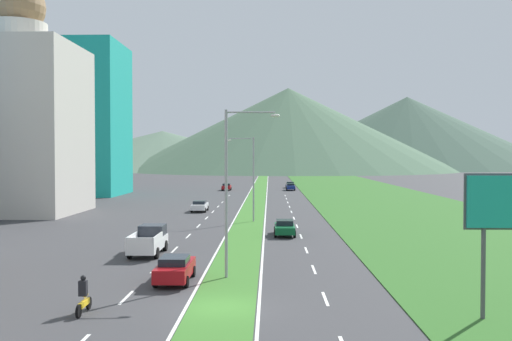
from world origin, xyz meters
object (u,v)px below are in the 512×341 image
at_px(street_lamp_mid, 250,173).
at_px(car_0, 285,227).
at_px(car_3, 200,206).
at_px(car_5, 227,187).
at_px(motorcycle_rider, 84,298).
at_px(car_4, 175,268).
at_px(car_2, 290,185).
at_px(car_1, 291,187).
at_px(pickup_truck_0, 149,241).
at_px(street_lamp_near, 232,182).

distance_m(street_lamp_mid, car_0, 11.85).
bearing_deg(car_3, car_5, -0.10).
xyz_separation_m(car_3, motorcycle_rider, (0.53, -47.05, 0.01)).
distance_m(car_4, motorcycle_rider, 7.26).
height_order(car_2, motorcycle_rider, motorcycle_rider).
xyz_separation_m(street_lamp_mid, car_1, (6.53, 55.73, -4.63)).
distance_m(car_4, pickup_truck_0, 9.81).
distance_m(car_1, car_3, 46.57).
distance_m(car_5, motorcycle_rider, 91.27).
distance_m(car_0, pickup_truck_0, 14.26).
relative_size(car_1, car_5, 1.04).
bearing_deg(car_3, car_0, -154.01).
xyz_separation_m(car_1, car_3, (-13.52, -44.56, -0.01)).
height_order(street_lamp_mid, car_2, street_lamp_mid).
distance_m(street_lamp_near, street_lamp_mid, 28.28).
distance_m(street_lamp_near, car_1, 84.42).
bearing_deg(street_lamp_mid, car_0, -71.37).
relative_size(street_lamp_mid, car_1, 2.05).
height_order(car_0, car_1, car_1).
xyz_separation_m(car_0, car_2, (3.26, 74.75, -0.02)).
relative_size(street_lamp_near, car_3, 2.21).
distance_m(street_lamp_mid, car_1, 56.30).
bearing_deg(car_0, car_4, -19.80).
relative_size(car_0, car_4, 1.00).
height_order(street_lamp_near, motorcycle_rider, street_lamp_near).
bearing_deg(car_1, car_5, -88.57).
relative_size(street_lamp_mid, car_0, 2.06).
distance_m(car_1, car_2, 8.69).
bearing_deg(car_1, pickup_truck_0, -9.99).
bearing_deg(car_3, car_2, -14.47).
bearing_deg(car_5, car_1, -88.57).
xyz_separation_m(street_lamp_near, car_0, (3.60, 17.95, -5.03)).
bearing_deg(car_0, street_lamp_near, -11.33).
relative_size(car_0, motorcycle_rider, 2.26).
relative_size(car_1, car_4, 1.01).
height_order(street_lamp_near, pickup_truck_0, street_lamp_near).
distance_m(car_1, motorcycle_rider, 92.53).
xyz_separation_m(car_3, car_4, (3.65, -40.49, 0.04)).
bearing_deg(car_1, car_2, 178.58).
distance_m(car_1, car_5, 13.45).
distance_m(car_4, car_5, 84.79).
height_order(car_4, pickup_truck_0, pickup_truck_0).
distance_m(street_lamp_mid, car_5, 56.02).
xyz_separation_m(car_4, pickup_truck_0, (-3.49, 9.16, 0.20)).
bearing_deg(car_5, car_3, 179.90).
xyz_separation_m(pickup_truck_0, motorcycle_rider, (0.37, -15.72, -0.24)).
distance_m(car_2, pickup_truck_0, 85.66).
relative_size(street_lamp_mid, car_3, 2.06).
bearing_deg(motorcycle_rider, car_4, -25.44).
xyz_separation_m(street_lamp_near, motorcycle_rider, (-6.36, -7.60, -5.01)).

